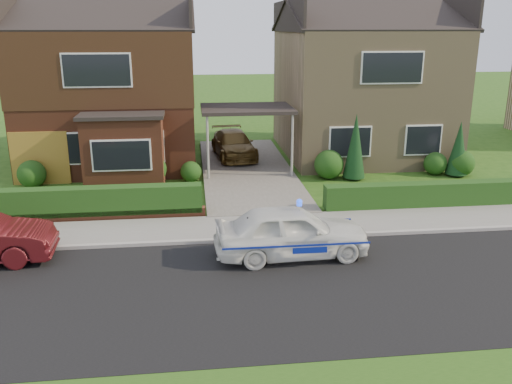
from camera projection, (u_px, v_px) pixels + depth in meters
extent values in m
plane|color=#244B14|center=(293.00, 288.00, 12.95)|extent=(120.00, 120.00, 0.00)
cube|color=black|center=(293.00, 288.00, 12.95)|extent=(60.00, 6.00, 0.02)
cube|color=#9E9993|center=(274.00, 238.00, 15.83)|extent=(60.00, 0.16, 0.12)
cube|color=slate|center=(269.00, 226.00, 16.83)|extent=(60.00, 2.00, 0.10)
cube|color=#666059|center=(247.00, 170.00, 23.38)|extent=(3.80, 12.00, 0.12)
cube|color=brown|center=(114.00, 97.00, 24.74)|extent=(7.20, 8.00, 5.80)
cube|color=white|center=(62.00, 149.00, 21.19)|extent=(1.80, 0.08, 1.30)
cube|color=white|center=(144.00, 147.00, 21.54)|extent=(1.60, 0.08, 1.30)
cube|color=white|center=(97.00, 70.00, 20.49)|extent=(2.60, 0.08, 1.30)
cube|color=black|center=(112.00, 64.00, 24.32)|extent=(7.26, 8.06, 2.90)
cube|color=brown|center=(124.00, 152.00, 20.83)|extent=(3.00, 1.40, 2.70)
cube|color=black|center=(121.00, 116.00, 20.42)|extent=(3.20, 1.60, 0.14)
cube|color=#98825D|center=(360.00, 93.00, 26.04)|extent=(7.20, 8.00, 5.80)
cube|color=white|center=(350.00, 142.00, 22.49)|extent=(1.80, 0.08, 1.30)
cube|color=white|center=(423.00, 140.00, 22.84)|extent=(1.60, 0.08, 1.30)
cube|color=white|center=(392.00, 68.00, 21.78)|extent=(2.60, 0.08, 1.30)
cube|color=black|center=(247.00, 109.00, 22.60)|extent=(3.80, 3.00, 0.14)
cylinder|color=gray|center=(208.00, 149.00, 21.48)|extent=(0.10, 0.10, 2.70)
cylinder|color=gray|center=(292.00, 146.00, 21.86)|extent=(0.10, 0.10, 2.70)
cube|color=olive|center=(40.00, 158.00, 21.18)|extent=(2.20, 0.10, 2.10)
cube|color=brown|center=(85.00, 217.00, 17.28)|extent=(7.70, 0.25, 0.36)
cube|color=#173711|center=(86.00, 220.00, 17.48)|extent=(7.50, 0.55, 0.90)
cube|color=#173711|center=(430.00, 208.00, 18.68)|extent=(7.50, 0.55, 0.80)
sphere|color=#173711|center=(32.00, 174.00, 20.86)|extent=(1.08, 1.08, 1.08)
sphere|color=#173711|center=(150.00, 169.00, 21.14)|extent=(1.32, 1.32, 1.32)
sphere|color=#173711|center=(191.00, 172.00, 21.68)|extent=(0.84, 0.84, 0.84)
sphere|color=#173711|center=(329.00, 165.00, 22.06)|extent=(1.20, 1.20, 1.20)
sphere|color=#173711|center=(435.00, 164.00, 22.70)|extent=(0.96, 0.96, 0.96)
sphere|color=#173711|center=(461.00, 163.00, 22.51)|extent=(1.08, 1.08, 1.08)
cone|color=black|center=(355.00, 148.00, 21.78)|extent=(0.90, 0.90, 2.60)
cone|color=black|center=(458.00, 150.00, 22.33)|extent=(0.90, 0.90, 2.20)
imported|color=silver|center=(291.00, 232.00, 14.55)|extent=(1.85, 4.21, 1.41)
sphere|color=#193FF2|center=(300.00, 204.00, 14.34)|extent=(0.17, 0.17, 0.17)
cube|color=navy|center=(297.00, 246.00, 13.77)|extent=(3.81, 0.02, 0.05)
cube|color=navy|center=(286.00, 223.00, 15.36)|extent=(3.81, 0.01, 0.05)
ellipsoid|color=black|center=(249.00, 225.00, 14.24)|extent=(0.22, 0.17, 0.21)
sphere|color=white|center=(250.00, 226.00, 14.19)|extent=(0.11, 0.11, 0.11)
sphere|color=black|center=(250.00, 221.00, 14.18)|extent=(0.13, 0.13, 0.13)
cone|color=black|center=(248.00, 218.00, 14.17)|extent=(0.04, 0.04, 0.05)
cone|color=black|center=(251.00, 218.00, 14.18)|extent=(0.04, 0.04, 0.05)
imported|color=brown|center=(234.00, 144.00, 25.25)|extent=(2.11, 4.30, 1.20)
imported|color=gray|center=(117.00, 204.00, 18.01)|extent=(0.38, 0.28, 0.67)
imported|color=gray|center=(65.00, 199.00, 18.29)|extent=(0.54, 0.49, 0.79)
imported|color=gray|center=(146.00, 179.00, 20.93)|extent=(0.40, 0.40, 0.71)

